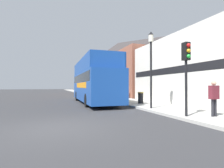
% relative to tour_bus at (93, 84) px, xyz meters
% --- Properties ---
extents(ground_plane, '(144.00, 144.00, 0.00)m').
position_rel_tour_bus_xyz_m(ground_plane, '(-3.56, 11.78, -1.79)').
color(ground_plane, '#333335').
extents(sidewalk, '(3.37, 108.00, 0.14)m').
position_rel_tour_bus_xyz_m(sidewalk, '(3.51, 8.78, -1.72)').
color(sidewalk, '#ADAAA3').
rests_on(sidewalk, ground_plane).
extents(pub_white_frontage, '(6.01, 11.28, 5.70)m').
position_rel_tour_bus_xyz_m(pub_white_frontage, '(8.19, -3.92, 1.06)').
color(pub_white_frontage, silver).
rests_on(pub_white_frontage, ground_plane).
extents(brick_terrace_rear, '(6.00, 24.35, 9.75)m').
position_rel_tour_bus_xyz_m(brick_terrace_rear, '(8.20, 14.59, 3.08)').
color(brick_terrace_rear, '#935642').
rests_on(brick_terrace_rear, ground_plane).
extents(tour_bus, '(2.82, 10.55, 3.94)m').
position_rel_tour_bus_xyz_m(tour_bus, '(0.00, 0.00, 0.00)').
color(tour_bus, '#19479E').
rests_on(tour_bus, ground_plane).
extents(parked_car_ahead_of_bus, '(1.76, 4.33, 1.58)m').
position_rel_tour_bus_xyz_m(parked_car_ahead_of_bus, '(0.74, 8.49, -1.06)').
color(parked_car_ahead_of_bus, silver).
rests_on(parked_car_ahead_of_bus, ground_plane).
extents(pedestrian_nearest, '(0.44, 0.24, 1.67)m').
position_rel_tour_bus_xyz_m(pedestrian_nearest, '(3.46, -9.83, -0.64)').
color(pedestrian_nearest, '#232328').
rests_on(pedestrian_nearest, sidewalk).
extents(traffic_signal, '(0.28, 0.42, 3.50)m').
position_rel_tour_bus_xyz_m(traffic_signal, '(2.28, -9.37, 0.92)').
color(traffic_signal, black).
rests_on(traffic_signal, sidewalk).
extents(lamp_post_nearest, '(0.35, 0.35, 4.97)m').
position_rel_tour_bus_xyz_m(lamp_post_nearest, '(2.37, -6.14, 1.76)').
color(lamp_post_nearest, black).
rests_on(lamp_post_nearest, sidewalk).
extents(lamp_post_second, '(0.35, 0.35, 4.57)m').
position_rel_tour_bus_xyz_m(lamp_post_second, '(2.34, 1.56, 1.51)').
color(lamp_post_second, black).
rests_on(lamp_post_second, sidewalk).
extents(lamp_post_third, '(0.35, 0.35, 5.04)m').
position_rel_tour_bus_xyz_m(lamp_post_third, '(2.19, 9.25, 1.79)').
color(lamp_post_third, black).
rests_on(lamp_post_third, sidewalk).
extents(litter_bin, '(0.48, 0.48, 0.93)m').
position_rel_tour_bus_xyz_m(litter_bin, '(3.20, -3.22, -1.15)').
color(litter_bin, black).
rests_on(litter_bin, sidewalk).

